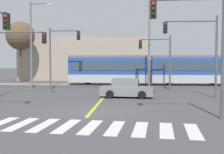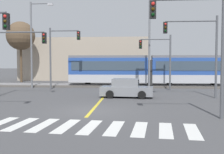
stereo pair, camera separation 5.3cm
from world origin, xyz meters
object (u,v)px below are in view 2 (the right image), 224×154
at_px(street_lamp_centre, 151,36).
at_px(bare_tree_far_west, 21,36).
at_px(traffic_light_mid_right, 199,44).
at_px(traffic_light_far_right, 159,54).
at_px(traffic_light_far_left, 60,49).
at_px(street_lamp_west, 33,39).
at_px(light_rail_tram, 150,69).
at_px(traffic_light_near_right, 199,35).
at_px(sedan_crossing, 127,89).
at_px(traffic_light_mid_left, 15,50).

xyz_separation_m(street_lamp_centre, bare_tree_far_west, (-17.69, 9.15, 0.96)).
distance_m(traffic_light_mid_right, traffic_light_far_right, 6.59).
relative_size(traffic_light_mid_right, traffic_light_far_right, 1.16).
bearing_deg(traffic_light_far_left, street_lamp_west, 160.62).
distance_m(traffic_light_far_left, bare_tree_far_west, 12.94).
bearing_deg(traffic_light_far_right, light_rail_tram, 100.85).
distance_m(traffic_light_near_right, traffic_light_far_right, 14.29).
bearing_deg(traffic_light_near_right, street_lamp_west, 132.67).
height_order(sedan_crossing, street_lamp_centre, street_lamp_centre).
xyz_separation_m(light_rail_tram, traffic_light_far_right, (0.75, -3.90, 1.63)).
bearing_deg(traffic_light_mid_right, traffic_light_far_right, 112.86).
bearing_deg(sedan_crossing, traffic_light_mid_right, 0.25).
bearing_deg(traffic_light_near_right, traffic_light_mid_right, 77.40).
distance_m(sedan_crossing, traffic_light_near_right, 9.71).
distance_m(sedan_crossing, street_lamp_centre, 8.54).
relative_size(light_rail_tram, traffic_light_far_left, 2.89).
distance_m(traffic_light_near_right, street_lamp_west, 20.96).
relative_size(sedan_crossing, bare_tree_far_west, 0.51).
bearing_deg(street_lamp_centre, street_lamp_west, 177.46).
xyz_separation_m(sedan_crossing, street_lamp_centre, (2.36, 6.64, 4.83)).
height_order(traffic_light_mid_left, bare_tree_far_west, bare_tree_far_west).
bearing_deg(sedan_crossing, traffic_light_far_left, 139.54).
bearing_deg(traffic_light_mid_left, light_rail_tram, 40.06).
relative_size(traffic_light_mid_left, traffic_light_far_right, 1.04).
bearing_deg(traffic_light_mid_left, traffic_light_near_right, -32.22).
bearing_deg(traffic_light_far_right, sedan_crossing, -117.17).
bearing_deg(traffic_light_far_left, traffic_light_near_right, -52.49).
height_order(traffic_light_near_right, street_lamp_west, street_lamp_west).
height_order(traffic_light_mid_right, traffic_light_far_right, traffic_light_mid_right).
xyz_separation_m(traffic_light_near_right, bare_tree_far_west, (-19.16, 23.98, 2.25)).
relative_size(light_rail_tram, street_lamp_centre, 1.88).
bearing_deg(traffic_light_near_right, traffic_light_far_right, 92.87).
xyz_separation_m(traffic_light_near_right, traffic_light_mid_left, (-13.18, 8.30, -0.38)).
distance_m(traffic_light_mid_right, street_lamp_centre, 7.49).
height_order(traffic_light_far_left, street_lamp_west, street_lamp_west).
distance_m(traffic_light_mid_left, bare_tree_far_west, 16.98).
xyz_separation_m(traffic_light_mid_left, traffic_light_mid_right, (15.01, -0.09, 0.46)).
height_order(light_rail_tram, traffic_light_mid_left, traffic_light_mid_left).
bearing_deg(traffic_light_mid_right, bare_tree_far_west, 143.10).
height_order(light_rail_tram, traffic_light_mid_right, traffic_light_mid_right).
bearing_deg(traffic_light_far_left, street_lamp_centre, 3.50).
xyz_separation_m(light_rail_tram, sedan_crossing, (-2.37, -9.97, -1.35)).
distance_m(sedan_crossing, traffic_light_far_left, 9.99).
relative_size(traffic_light_far_left, traffic_light_far_right, 1.14).
height_order(traffic_light_mid_left, traffic_light_far_right, traffic_light_mid_left).
bearing_deg(bare_tree_far_west, traffic_light_far_right, -27.78).
height_order(sedan_crossing, traffic_light_mid_right, traffic_light_mid_right).
bearing_deg(bare_tree_far_west, traffic_light_far_left, -49.78).
relative_size(light_rail_tram, bare_tree_far_west, 2.17).
bearing_deg(traffic_light_far_left, traffic_light_mid_right, -25.29).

